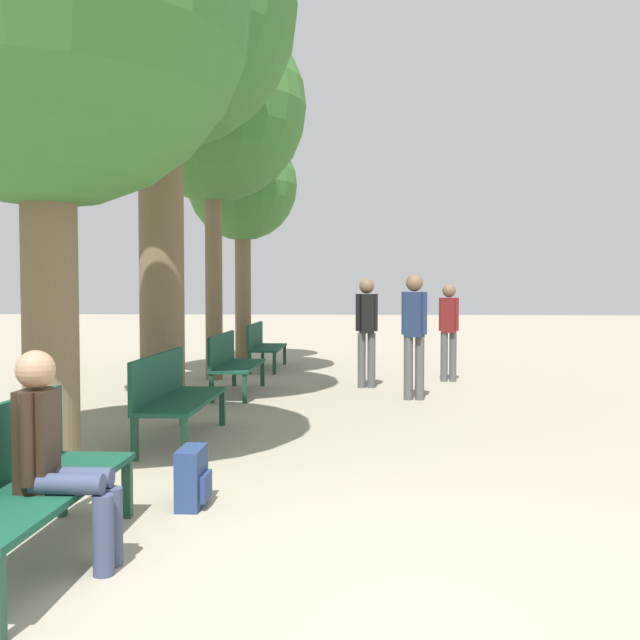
{
  "coord_description": "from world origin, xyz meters",
  "views": [
    {
      "loc": [
        -0.06,
        -3.45,
        1.53
      ],
      "look_at": [
        -0.51,
        4.31,
        1.2
      ],
      "focal_mm": 40.0,
      "sensor_mm": 36.0,
      "label": 1
    }
  ],
  "objects_px": {
    "tree_row_1": "(159,15)",
    "bench_row_0": "(17,476)",
    "person_seated": "(56,453)",
    "bench_row_3": "(263,343)",
    "tree_row_3": "(243,188)",
    "tree_row_2": "(213,109)",
    "pedestrian_mid": "(449,326)",
    "bench_row_2": "(232,360)",
    "bench_row_1": "(173,392)",
    "pedestrian_far": "(367,325)",
    "pedestrian_near": "(414,328)",
    "backpack": "(193,478)",
    "tree_row_0": "(45,5)"
  },
  "relations": [
    {
      "from": "tree_row_1",
      "to": "bench_row_0",
      "type": "bearing_deg",
      "value": -83.15
    },
    {
      "from": "tree_row_1",
      "to": "person_seated",
      "type": "relative_size",
      "value": 5.6
    },
    {
      "from": "bench_row_3",
      "to": "tree_row_3",
      "type": "relative_size",
      "value": 0.37
    },
    {
      "from": "bench_row_3",
      "to": "tree_row_2",
      "type": "relative_size",
      "value": 0.29
    },
    {
      "from": "person_seated",
      "to": "pedestrian_mid",
      "type": "xyz_separation_m",
      "value": [
        3.11,
        8.17,
        0.29
      ]
    },
    {
      "from": "bench_row_2",
      "to": "tree_row_3",
      "type": "xyz_separation_m",
      "value": [
        -0.6,
        4.63,
        3.16
      ]
    },
    {
      "from": "bench_row_1",
      "to": "person_seated",
      "type": "relative_size",
      "value": 1.5
    },
    {
      "from": "tree_row_1",
      "to": "tree_row_2",
      "type": "relative_size",
      "value": 1.09
    },
    {
      "from": "bench_row_1",
      "to": "pedestrian_mid",
      "type": "relative_size",
      "value": 1.11
    },
    {
      "from": "bench_row_2",
      "to": "pedestrian_far",
      "type": "height_order",
      "value": "pedestrian_far"
    },
    {
      "from": "bench_row_0",
      "to": "person_seated",
      "type": "relative_size",
      "value": 1.5
    },
    {
      "from": "bench_row_0",
      "to": "bench_row_2",
      "type": "relative_size",
      "value": 1.0
    },
    {
      "from": "bench_row_1",
      "to": "bench_row_3",
      "type": "bearing_deg",
      "value": 90.0
    },
    {
      "from": "bench_row_0",
      "to": "pedestrian_near",
      "type": "distance_m",
      "value": 6.68
    },
    {
      "from": "tree_row_2",
      "to": "pedestrian_mid",
      "type": "xyz_separation_m",
      "value": [
        3.96,
        -0.05,
        -3.64
      ]
    },
    {
      "from": "bench_row_1",
      "to": "tree_row_3",
      "type": "bearing_deg",
      "value": 94.38
    },
    {
      "from": "bench_row_0",
      "to": "pedestrian_near",
      "type": "bearing_deg",
      "value": 66.72
    },
    {
      "from": "pedestrian_far",
      "to": "tree_row_1",
      "type": "bearing_deg",
      "value": -138.74
    },
    {
      "from": "bench_row_2",
      "to": "backpack",
      "type": "relative_size",
      "value": 4.31
    },
    {
      "from": "tree_row_3",
      "to": "pedestrian_mid",
      "type": "xyz_separation_m",
      "value": [
        3.96,
        -3.03,
        -2.73
      ]
    },
    {
      "from": "tree_row_0",
      "to": "bench_row_1",
      "type": "bearing_deg",
      "value": 67.45
    },
    {
      "from": "person_seated",
      "to": "pedestrian_far",
      "type": "relative_size",
      "value": 0.71
    },
    {
      "from": "backpack",
      "to": "pedestrian_mid",
      "type": "relative_size",
      "value": 0.26
    },
    {
      "from": "pedestrian_far",
      "to": "tree_row_2",
      "type": "bearing_deg",
      "value": 161.16
    },
    {
      "from": "bench_row_2",
      "to": "pedestrian_far",
      "type": "bearing_deg",
      "value": 21.11
    },
    {
      "from": "bench_row_0",
      "to": "pedestrian_near",
      "type": "height_order",
      "value": "pedestrian_near"
    },
    {
      "from": "tree_row_2",
      "to": "backpack",
      "type": "height_order",
      "value": "tree_row_2"
    },
    {
      "from": "bench_row_3",
      "to": "tree_row_1",
      "type": "distance_m",
      "value": 6.54
    },
    {
      "from": "pedestrian_near",
      "to": "pedestrian_mid",
      "type": "distance_m",
      "value": 2.15
    },
    {
      "from": "tree_row_3",
      "to": "bench_row_0",
      "type": "bearing_deg",
      "value": -86.9
    },
    {
      "from": "tree_row_1",
      "to": "tree_row_3",
      "type": "height_order",
      "value": "tree_row_1"
    },
    {
      "from": "tree_row_2",
      "to": "pedestrian_far",
      "type": "distance_m",
      "value": 4.52
    },
    {
      "from": "tree_row_2",
      "to": "person_seated",
      "type": "relative_size",
      "value": 5.13
    },
    {
      "from": "tree_row_0",
      "to": "tree_row_2",
      "type": "height_order",
      "value": "tree_row_2"
    },
    {
      "from": "tree_row_2",
      "to": "pedestrian_mid",
      "type": "relative_size",
      "value": 3.8
    },
    {
      "from": "bench_row_3",
      "to": "backpack",
      "type": "distance_m",
      "value": 8.72
    },
    {
      "from": "bench_row_2",
      "to": "bench_row_0",
      "type": "bearing_deg",
      "value": -90.0
    },
    {
      "from": "backpack",
      "to": "pedestrian_near",
      "type": "height_order",
      "value": "pedestrian_near"
    },
    {
      "from": "tree_row_0",
      "to": "tree_row_3",
      "type": "relative_size",
      "value": 1.12
    },
    {
      "from": "person_seated",
      "to": "tree_row_1",
      "type": "bearing_deg",
      "value": 99.5
    },
    {
      "from": "bench_row_2",
      "to": "tree_row_1",
      "type": "xyz_separation_m",
      "value": [
        -0.6,
        -1.5,
        4.43
      ]
    },
    {
      "from": "bench_row_3",
      "to": "backpack",
      "type": "relative_size",
      "value": 4.31
    },
    {
      "from": "pedestrian_near",
      "to": "bench_row_3",
      "type": "bearing_deg",
      "value": 125.5
    },
    {
      "from": "backpack",
      "to": "pedestrian_far",
      "type": "height_order",
      "value": "pedestrian_far"
    },
    {
      "from": "tree_row_3",
      "to": "person_seated",
      "type": "xyz_separation_m",
      "value": [
        0.85,
        -11.2,
        -3.02
      ]
    },
    {
      "from": "tree_row_1",
      "to": "pedestrian_near",
      "type": "bearing_deg",
      "value": 18.5
    },
    {
      "from": "tree_row_0",
      "to": "tree_row_1",
      "type": "distance_m",
      "value": 3.42
    },
    {
      "from": "backpack",
      "to": "pedestrian_mid",
      "type": "distance_m",
      "value": 7.53
    },
    {
      "from": "pedestrian_mid",
      "to": "tree_row_1",
      "type": "bearing_deg",
      "value": -141.88
    },
    {
      "from": "tree_row_0",
      "to": "pedestrian_near",
      "type": "height_order",
      "value": "tree_row_0"
    }
  ]
}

